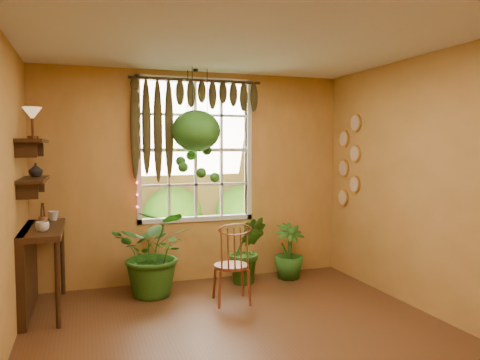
{
  "coord_description": "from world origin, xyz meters",
  "views": [
    {
      "loc": [
        -1.38,
        -3.66,
        1.73
      ],
      "look_at": [
        0.23,
        1.15,
        1.38
      ],
      "focal_mm": 35.0,
      "sensor_mm": 36.0,
      "label": 1
    }
  ],
  "objects_px": {
    "windsor_chair": "(232,276)",
    "potted_plant_left": "(155,252)",
    "counter_ledge": "(33,260)",
    "potted_plant_mid": "(247,250)",
    "hanging_basket": "(196,136)"
  },
  "relations": [
    {
      "from": "windsor_chair",
      "to": "potted_plant_left",
      "type": "xyz_separation_m",
      "value": [
        -0.77,
        0.53,
        0.21
      ]
    },
    {
      "from": "counter_ledge",
      "to": "potted_plant_mid",
      "type": "relative_size",
      "value": 1.39
    },
    {
      "from": "counter_ledge",
      "to": "potted_plant_left",
      "type": "relative_size",
      "value": 1.17
    },
    {
      "from": "counter_ledge",
      "to": "potted_plant_left",
      "type": "height_order",
      "value": "potted_plant_left"
    },
    {
      "from": "potted_plant_mid",
      "to": "potted_plant_left",
      "type": "bearing_deg",
      "value": -174.15
    },
    {
      "from": "potted_plant_left",
      "to": "potted_plant_mid",
      "type": "distance_m",
      "value": 1.19
    },
    {
      "from": "windsor_chair",
      "to": "potted_plant_mid",
      "type": "bearing_deg",
      "value": 63.38
    },
    {
      "from": "counter_ledge",
      "to": "windsor_chair",
      "type": "height_order",
      "value": "windsor_chair"
    },
    {
      "from": "windsor_chair",
      "to": "potted_plant_mid",
      "type": "distance_m",
      "value": 0.78
    },
    {
      "from": "potted_plant_left",
      "to": "counter_ledge",
      "type": "bearing_deg",
      "value": -173.51
    },
    {
      "from": "counter_ledge",
      "to": "hanging_basket",
      "type": "xyz_separation_m",
      "value": [
        1.86,
        0.42,
        1.32
      ]
    },
    {
      "from": "counter_ledge",
      "to": "windsor_chair",
      "type": "bearing_deg",
      "value": -10.55
    },
    {
      "from": "counter_ledge",
      "to": "potted_plant_mid",
      "type": "xyz_separation_m",
      "value": [
        2.48,
        0.27,
        -0.12
      ]
    },
    {
      "from": "counter_ledge",
      "to": "potted_plant_left",
      "type": "bearing_deg",
      "value": 6.49
    },
    {
      "from": "counter_ledge",
      "to": "potted_plant_left",
      "type": "xyz_separation_m",
      "value": [
        1.3,
        0.15,
        -0.04
      ]
    }
  ]
}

